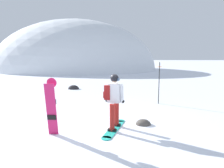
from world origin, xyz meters
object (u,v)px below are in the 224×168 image
Objects in this scene: snowboarder_main at (113,100)px; rock_dark at (74,89)px; rock_mid at (143,124)px; spare_snowboard at (51,107)px; piste_marker_near at (159,80)px.

snowboarder_main reaches higher than rock_dark.
rock_mid is at bearing -58.94° from rock_dark.
spare_snowboard is 3.27× the size of rock_mid.
spare_snowboard is 0.81× the size of piste_marker_near.
rock_dark is at bearing 101.04° from spare_snowboard.
rock_mid is (4.26, -7.07, 0.00)m from rock_dark.
rock_dark is 1.52× the size of rock_mid.
snowboarder_main is at bearing 20.41° from spare_snowboard.
piste_marker_near is at bearing -37.43° from rock_dark.
rock_dark is 8.25m from rock_mid.
piste_marker_near is at bearing 72.18° from rock_mid.
rock_dark is at bearing 113.64° from snowboarder_main.
piste_marker_near is 4.02× the size of rock_mid.
rock_mid is (2.66, 1.10, -0.84)m from spare_snowboard.
rock_dark is at bearing 142.57° from piste_marker_near.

